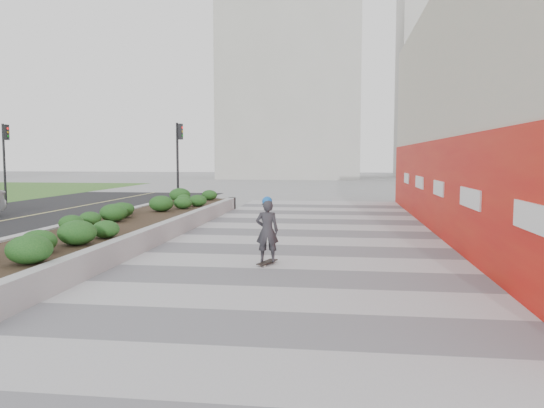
{
  "coord_description": "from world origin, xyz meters",
  "views": [
    {
      "loc": [
        0.97,
        -8.71,
        2.43
      ],
      "look_at": [
        -1.0,
        6.38,
        1.1
      ],
      "focal_mm": 35.0,
      "sensor_mm": 36.0,
      "label": 1
    }
  ],
  "objects_px": {
    "planter": "(132,222)",
    "skateboarder": "(267,230)",
    "traffic_signal_near": "(179,151)",
    "traffic_signal_far": "(5,151)"
  },
  "relations": [
    {
      "from": "planter",
      "to": "traffic_signal_near",
      "type": "relative_size",
      "value": 4.29
    },
    {
      "from": "planter",
      "to": "skateboarder",
      "type": "bearing_deg",
      "value": -39.16
    },
    {
      "from": "planter",
      "to": "skateboarder",
      "type": "distance_m",
      "value": 6.23
    },
    {
      "from": "traffic_signal_near",
      "to": "traffic_signal_far",
      "type": "relative_size",
      "value": 1.0
    },
    {
      "from": "planter",
      "to": "traffic_signal_near",
      "type": "xyz_separation_m",
      "value": [
        -1.73,
        10.5,
        2.34
      ]
    },
    {
      "from": "traffic_signal_near",
      "to": "skateboarder",
      "type": "bearing_deg",
      "value": -65.58
    },
    {
      "from": "planter",
      "to": "traffic_signal_far",
      "type": "bearing_deg",
      "value": 137.54
    },
    {
      "from": "skateboarder",
      "to": "planter",
      "type": "bearing_deg",
      "value": 159.48
    },
    {
      "from": "traffic_signal_far",
      "to": "traffic_signal_near",
      "type": "bearing_deg",
      "value": 3.11
    },
    {
      "from": "planter",
      "to": "skateboarder",
      "type": "relative_size",
      "value": 11.51
    }
  ]
}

